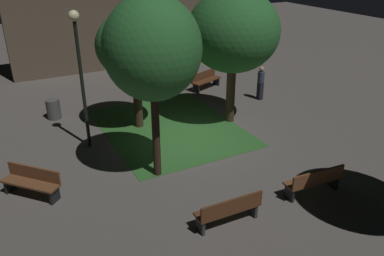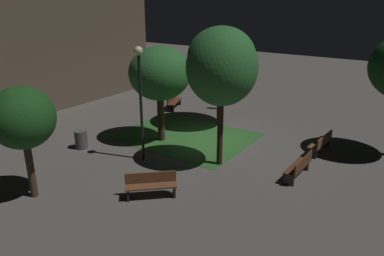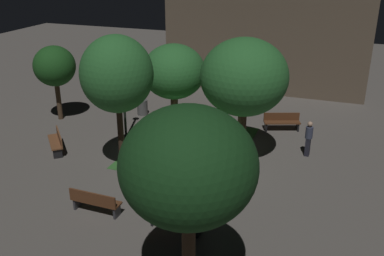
{
  "view_description": "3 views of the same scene",
  "coord_description": "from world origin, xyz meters",
  "px_view_note": "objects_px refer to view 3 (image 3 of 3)",
  "views": [
    {
      "loc": [
        -6.19,
        -11.74,
        6.67
      ],
      "look_at": [
        -0.17,
        -0.36,
        0.66
      ],
      "focal_mm": 36.46,
      "sensor_mm": 36.0,
      "label": 1
    },
    {
      "loc": [
        -14.46,
        -8.67,
        6.66
      ],
      "look_at": [
        -0.82,
        0.59,
        0.76
      ],
      "focal_mm": 34.3,
      "sensor_mm": 36.0,
      "label": 2
    },
    {
      "loc": [
        6.0,
        -15.78,
        8.44
      ],
      "look_at": [
        -0.02,
        0.86,
        1.18
      ],
      "focal_mm": 40.57,
      "sensor_mm": 36.0,
      "label": 3
    }
  ],
  "objects_px": {
    "bench_front_right": "(175,218)",
    "trash_bin": "(142,107)",
    "bench_corner": "(282,121)",
    "tree_near_wall": "(55,66)",
    "tree_lawn_side": "(244,77)",
    "tree_back_right": "(117,75)",
    "bench_near_trees": "(57,141)",
    "bench_path_side": "(95,201)",
    "pedestrian": "(309,138)",
    "lamp_post_path_center": "(122,73)",
    "tree_back_left": "(174,72)",
    "tree_right_canopy": "(188,167)"
  },
  "relations": [
    {
      "from": "tree_near_wall",
      "to": "tree_back_right",
      "type": "height_order",
      "value": "tree_back_right"
    },
    {
      "from": "lamp_post_path_center",
      "to": "pedestrian",
      "type": "bearing_deg",
      "value": 6.77
    },
    {
      "from": "tree_right_canopy",
      "to": "trash_bin",
      "type": "height_order",
      "value": "tree_right_canopy"
    },
    {
      "from": "bench_near_trees",
      "to": "trash_bin",
      "type": "relative_size",
      "value": 1.94
    },
    {
      "from": "bench_path_side",
      "to": "pedestrian",
      "type": "bearing_deg",
      "value": 48.37
    },
    {
      "from": "tree_back_right",
      "to": "pedestrian",
      "type": "bearing_deg",
      "value": 29.52
    },
    {
      "from": "bench_front_right",
      "to": "bench_corner",
      "type": "distance_m",
      "value": 9.91
    },
    {
      "from": "bench_front_right",
      "to": "trash_bin",
      "type": "height_order",
      "value": "bench_front_right"
    },
    {
      "from": "bench_near_trees",
      "to": "pedestrian",
      "type": "height_order",
      "value": "pedestrian"
    },
    {
      "from": "bench_corner",
      "to": "bench_front_right",
      "type": "bearing_deg",
      "value": -100.92
    },
    {
      "from": "bench_path_side",
      "to": "tree_back_right",
      "type": "distance_m",
      "value": 4.85
    },
    {
      "from": "tree_back_left",
      "to": "tree_back_right",
      "type": "relative_size",
      "value": 0.82
    },
    {
      "from": "tree_near_wall",
      "to": "bench_front_right",
      "type": "bearing_deg",
      "value": -37.19
    },
    {
      "from": "tree_lawn_side",
      "to": "pedestrian",
      "type": "height_order",
      "value": "tree_lawn_side"
    },
    {
      "from": "bench_front_right",
      "to": "tree_back_left",
      "type": "height_order",
      "value": "tree_back_left"
    },
    {
      "from": "bench_corner",
      "to": "trash_bin",
      "type": "height_order",
      "value": "bench_corner"
    },
    {
      "from": "bench_corner",
      "to": "lamp_post_path_center",
      "type": "bearing_deg",
      "value": -152.75
    },
    {
      "from": "tree_right_canopy",
      "to": "tree_back_right",
      "type": "height_order",
      "value": "tree_back_right"
    },
    {
      "from": "tree_right_canopy",
      "to": "tree_lawn_side",
      "type": "xyz_separation_m",
      "value": [
        -0.74,
        8.46,
        -0.21
      ]
    },
    {
      "from": "bench_front_right",
      "to": "tree_back_left",
      "type": "bearing_deg",
      "value": 112.0
    },
    {
      "from": "bench_near_trees",
      "to": "trash_bin",
      "type": "xyz_separation_m",
      "value": [
        1.58,
        5.56,
        -0.06
      ]
    },
    {
      "from": "pedestrian",
      "to": "bench_corner",
      "type": "bearing_deg",
      "value": 121.1
    },
    {
      "from": "tree_back_left",
      "to": "bench_front_right",
      "type": "bearing_deg",
      "value": -68.0
    },
    {
      "from": "bench_path_side",
      "to": "tree_near_wall",
      "type": "relative_size",
      "value": 0.46
    },
    {
      "from": "lamp_post_path_center",
      "to": "pedestrian",
      "type": "relative_size",
      "value": 3.01
    },
    {
      "from": "bench_front_right",
      "to": "trash_bin",
      "type": "bearing_deg",
      "value": 121.34
    },
    {
      "from": "tree_near_wall",
      "to": "tree_back_left",
      "type": "distance_m",
      "value": 6.8
    },
    {
      "from": "bench_near_trees",
      "to": "tree_lawn_side",
      "type": "bearing_deg",
      "value": 13.13
    },
    {
      "from": "bench_path_side",
      "to": "bench_near_trees",
      "type": "relative_size",
      "value": 1.1
    },
    {
      "from": "bench_near_trees",
      "to": "tree_back_left",
      "type": "bearing_deg",
      "value": 34.89
    },
    {
      "from": "bench_front_right",
      "to": "tree_near_wall",
      "type": "height_order",
      "value": "tree_near_wall"
    },
    {
      "from": "tree_near_wall",
      "to": "tree_back_left",
      "type": "height_order",
      "value": "tree_back_left"
    },
    {
      "from": "lamp_post_path_center",
      "to": "pedestrian",
      "type": "distance_m",
      "value": 8.86
    },
    {
      "from": "tree_back_left",
      "to": "trash_bin",
      "type": "relative_size",
      "value": 5.39
    },
    {
      "from": "tree_back_right",
      "to": "pedestrian",
      "type": "xyz_separation_m",
      "value": [
        7.03,
        3.98,
        -3.22
      ]
    },
    {
      "from": "tree_back_left",
      "to": "tree_lawn_side",
      "type": "bearing_deg",
      "value": -19.28
    },
    {
      "from": "bench_path_side",
      "to": "tree_right_canopy",
      "type": "distance_m",
      "value": 6.26
    },
    {
      "from": "bench_front_right",
      "to": "lamp_post_path_center",
      "type": "distance_m",
      "value": 8.44
    },
    {
      "from": "tree_near_wall",
      "to": "trash_bin",
      "type": "bearing_deg",
      "value": 28.53
    },
    {
      "from": "bench_near_trees",
      "to": "tree_right_canopy",
      "type": "bearing_deg",
      "value": -36.82
    },
    {
      "from": "tree_back_left",
      "to": "tree_right_canopy",
      "type": "bearing_deg",
      "value": -66.08
    },
    {
      "from": "bench_near_trees",
      "to": "tree_lawn_side",
      "type": "xyz_separation_m",
      "value": [
        8.05,
        1.88,
        3.23
      ]
    },
    {
      "from": "trash_bin",
      "to": "pedestrian",
      "type": "height_order",
      "value": "pedestrian"
    },
    {
      "from": "tree_lawn_side",
      "to": "tree_back_right",
      "type": "bearing_deg",
      "value": -150.1
    },
    {
      "from": "bench_path_side",
      "to": "bench_front_right",
      "type": "xyz_separation_m",
      "value": [
        2.95,
        0.0,
        0.0
      ]
    },
    {
      "from": "tree_near_wall",
      "to": "trash_bin",
      "type": "relative_size",
      "value": 4.66
    },
    {
      "from": "bench_near_trees",
      "to": "tree_near_wall",
      "type": "relative_size",
      "value": 0.42
    },
    {
      "from": "bench_path_side",
      "to": "pedestrian",
      "type": "relative_size",
      "value": 1.13
    },
    {
      "from": "bench_front_right",
      "to": "bench_near_trees",
      "type": "height_order",
      "value": "same"
    },
    {
      "from": "bench_front_right",
      "to": "tree_lawn_side",
      "type": "relative_size",
      "value": 0.34
    }
  ]
}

